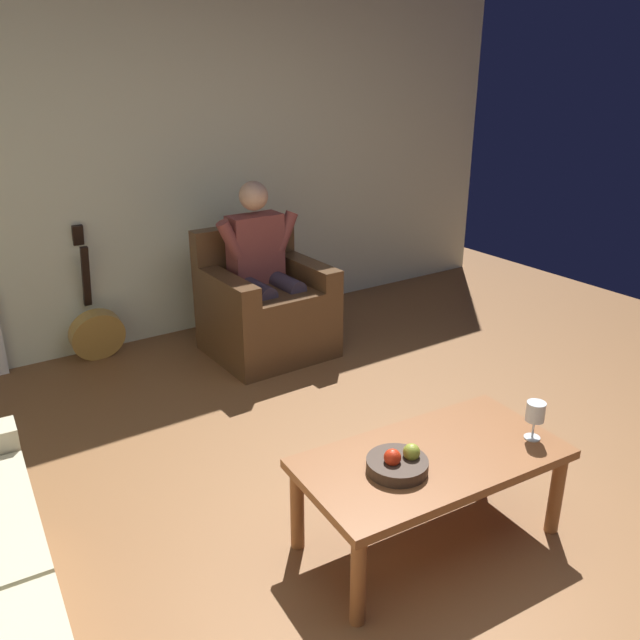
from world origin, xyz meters
name	(u,v)px	position (x,y,z in m)	size (l,w,h in m)	color
ground_plane	(468,529)	(0.00, 0.00, 0.00)	(7.05, 7.05, 0.00)	brown
wall_back	(185,156)	(0.00, -2.97, 1.33)	(5.89, 0.06, 2.67)	beige
armchair	(265,309)	(-0.22, -2.22, 0.32)	(0.80, 0.76, 0.88)	#51361E
person_seated	(264,264)	(-0.22, -2.22, 0.66)	(0.64, 0.54, 1.22)	brown
coffee_table	(431,466)	(0.20, -0.06, 0.37)	(1.17, 0.66, 0.43)	brown
guitar	(96,330)	(0.84, -2.76, 0.22)	(0.37, 0.28, 0.95)	#AD843D
wine_glass_near	(535,414)	(-0.25, 0.08, 0.55)	(0.08, 0.08, 0.18)	silver
fruit_bowl	(398,463)	(0.39, -0.06, 0.46)	(0.25, 0.25, 0.11)	#37281E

